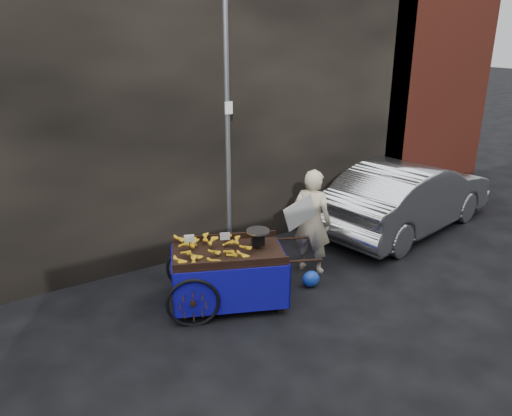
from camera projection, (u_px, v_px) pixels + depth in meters
ground at (257, 294)px, 6.96m from camera, size 80.00×80.00×0.00m
building_wall at (194, 91)px, 8.37m from camera, size 13.50×2.00×5.00m
street_pole at (228, 134)px, 7.45m from camera, size 0.12×0.10×4.00m
banana_cart at (225, 257)px, 6.53m from camera, size 2.19×1.59×1.09m
vendor at (312, 221)px, 7.38m from camera, size 0.98×0.70×1.60m
plastic_bag at (311, 279)px, 7.14m from camera, size 0.26×0.21×0.24m
parked_car at (409, 196)px, 9.02m from camera, size 4.05×2.06×1.27m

